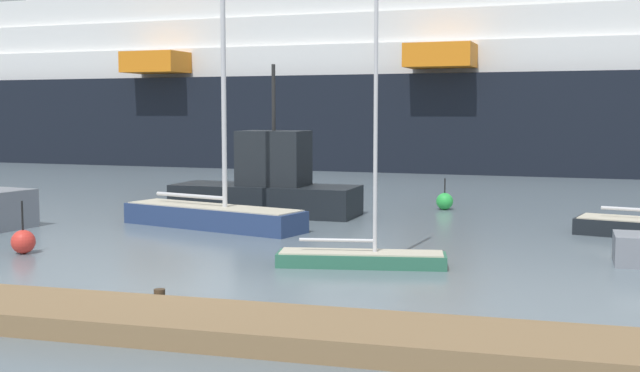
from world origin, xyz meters
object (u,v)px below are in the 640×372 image
Objects in this scene: sailboat_0 at (362,252)px; channel_buoy_0 at (23,242)px; cruise_ship at (611,63)px; channel_buoy_2 at (445,201)px; fishing_boat_2 at (268,186)px; sailboat_2 at (213,212)px.

channel_buoy_0 is at bearing 174.80° from sailboat_0.
channel_buoy_0 is 46.97m from cruise_ship.
channel_buoy_2 is (0.67, 13.52, -0.04)m from sailboat_0.
sailboat_2 is at bearing -96.96° from fishing_boat_2.
fishing_boat_2 reaches higher than channel_buoy_2.
cruise_ship is at bearing 64.92° from channel_buoy_0.
sailboat_2 is at bearing 62.79° from channel_buoy_0.
fishing_boat_2 is at bearing 97.53° from sailboat_2.
sailboat_2 is at bearing -110.49° from cruise_ship.
sailboat_0 is at bearing -98.62° from cruise_ship.
sailboat_0 reaches higher than channel_buoy_2.
fishing_boat_2 is at bearing 69.36° from channel_buoy_0.
fishing_boat_2 reaches higher than channel_buoy_0.
channel_buoy_0 is (-4.05, -10.76, -0.83)m from fishing_boat_2.
fishing_boat_2 is 4.90× the size of channel_buoy_0.
fishing_boat_2 is (-6.24, 9.94, 0.78)m from sailboat_0.
sailboat_0 is 0.73× the size of sailboat_2.
sailboat_0 is 42.89m from cruise_ship.
channel_buoy_0 reaches higher than channel_buoy_2.
fishing_boat_2 is at bearing 112.38° from sailboat_0.
sailboat_2 reaches higher than channel_buoy_0.
sailboat_2 is at bearing 130.65° from sailboat_0.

